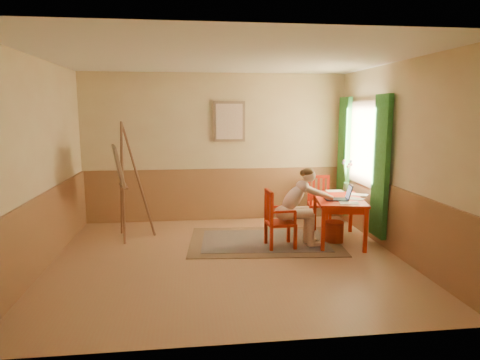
{
  "coord_description": "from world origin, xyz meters",
  "views": [
    {
      "loc": [
        -0.53,
        -5.76,
        2.09
      ],
      "look_at": [
        0.25,
        0.55,
        1.05
      ],
      "focal_mm": 31.45,
      "sensor_mm": 36.0,
      "label": 1
    }
  ],
  "objects": [
    {
      "name": "vase",
      "position": [
        2.18,
        1.15,
        0.97
      ],
      "size": [
        0.26,
        0.27,
        0.55
      ],
      "color": "#3F724C",
      "rests_on": "table"
    },
    {
      "name": "wall_portrait",
      "position": [
        0.25,
        2.2,
        1.9
      ],
      "size": [
        0.6,
        0.05,
        0.76
      ],
      "color": "#8B6C51",
      "rests_on": "room"
    },
    {
      "name": "figure",
      "position": [
        1.14,
        0.43,
        0.68
      ],
      "size": [
        0.92,
        0.41,
        1.24
      ],
      "color": "beige",
      "rests_on": "room"
    },
    {
      "name": "wainscot",
      "position": [
        0.0,
        0.8,
        0.5
      ],
      "size": [
        5.0,
        4.5,
        1.0
      ],
      "color": "#AD7547",
      "rests_on": "room"
    },
    {
      "name": "table",
      "position": [
        1.86,
        0.6,
        0.63
      ],
      "size": [
        0.93,
        1.31,
        0.72
      ],
      "color": "red",
      "rests_on": "room"
    },
    {
      "name": "room",
      "position": [
        0.0,
        0.0,
        1.4
      ],
      "size": [
        5.04,
        4.54,
        2.84
      ],
      "color": "#AA7952",
      "rests_on": "ground"
    },
    {
      "name": "laptop",
      "position": [
        1.82,
        0.44,
        0.77
      ],
      "size": [
        0.44,
        0.31,
        0.24
      ],
      "color": "#1E2338",
      "rests_on": "table"
    },
    {
      "name": "easel",
      "position": [
        -1.62,
        1.18,
        1.15
      ],
      "size": [
        0.72,
        0.87,
        1.94
      ],
      "color": "brown",
      "rests_on": "room"
    },
    {
      "name": "chair_left",
      "position": [
        0.81,
        0.4,
        0.45
      ],
      "size": [
        0.44,
        0.42,
        0.91
      ],
      "color": "red",
      "rests_on": "room"
    },
    {
      "name": "window",
      "position": [
        2.42,
        1.1,
        1.35
      ],
      "size": [
        0.12,
        2.01,
        2.2
      ],
      "color": "white",
      "rests_on": "room"
    },
    {
      "name": "papers",
      "position": [
        2.05,
        0.66,
        0.72
      ],
      "size": [
        0.74,
        1.21,
        0.0
      ],
      "color": "white",
      "rests_on": "table"
    },
    {
      "name": "wastebasket",
      "position": [
        1.78,
        0.57,
        0.17
      ],
      "size": [
        0.35,
        0.35,
        0.33
      ],
      "primitive_type": "cylinder",
      "rotation": [
        0.0,
        0.0,
        0.15
      ],
      "color": "#C53F26",
      "rests_on": "room"
    },
    {
      "name": "chair_back",
      "position": [
        1.87,
        1.65,
        0.45
      ],
      "size": [
        0.47,
        0.48,
        0.91
      ],
      "color": "red",
      "rests_on": "room"
    },
    {
      "name": "rug",
      "position": [
        0.67,
        0.72,
        0.01
      ],
      "size": [
        2.53,
        1.81,
        0.02
      ],
      "color": "#8C7251",
      "rests_on": "room"
    }
  ]
}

